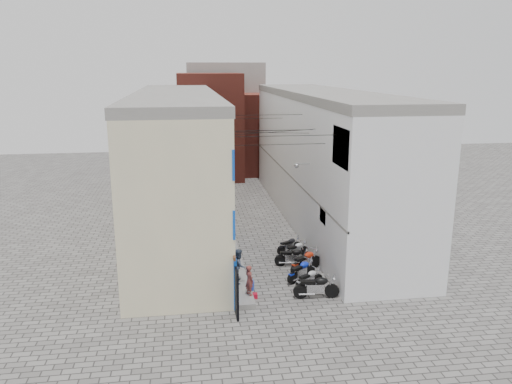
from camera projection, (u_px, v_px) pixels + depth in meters
name	position (u px, v px, depth m)	size (l,w,h in m)	color
ground	(291.00, 307.00, 22.55)	(90.00, 90.00, 0.00)	#5D5A58
plinth	(223.00, 221.00, 34.71)	(0.90, 26.00, 0.25)	gray
building_left	(178.00, 161.00, 33.19)	(5.10, 27.00, 9.00)	beige
building_right	(323.00, 157.00, 34.62)	(5.94, 26.00, 9.00)	white
building_far_brick_left	(210.00, 126.00, 47.93)	(6.00, 6.00, 10.00)	maroon
building_far_brick_right	(258.00, 133.00, 50.79)	(5.00, 6.00, 8.00)	maroon
building_far_concrete	(225.00, 115.00, 53.85)	(8.00, 5.00, 11.00)	gray
far_shopfront	(234.00, 170.00, 46.44)	(2.00, 0.30, 2.40)	black
overhead_wires	(265.00, 129.00, 28.15)	(5.80, 13.02, 1.32)	black
motorcycle_a	(316.00, 286.00, 23.27)	(0.69, 2.17, 1.26)	black
motorcycle_b	(309.00, 278.00, 24.43)	(0.55, 1.73, 1.00)	#B3B3B8
motorcycle_c	(301.00, 270.00, 25.25)	(0.62, 1.97, 1.14)	#0D27C8
motorcycle_d	(306.00, 260.00, 26.32)	(0.69, 2.18, 1.26)	#B1250C
motorcycle_e	(293.00, 256.00, 27.08)	(0.63, 2.00, 1.16)	black
motorcycle_f	(296.00, 249.00, 28.34)	(0.54, 1.71, 0.99)	#B3B3B8
motorcycle_g	(289.00, 244.00, 29.05)	(0.55, 1.73, 1.00)	black
person_a	(249.00, 280.00, 23.02)	(0.53, 0.35, 1.45)	brown
person_b	(239.00, 265.00, 24.43)	(0.82, 0.64, 1.69)	#394456
water_jug_near	(251.00, 286.00, 24.22)	(0.29, 0.29, 0.46)	#233EB0
water_jug_far	(250.00, 284.00, 24.42)	(0.30, 0.30, 0.47)	#2B8ADB
red_crate	(254.00, 296.00, 23.39)	(0.36, 0.27, 0.22)	#A90C22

